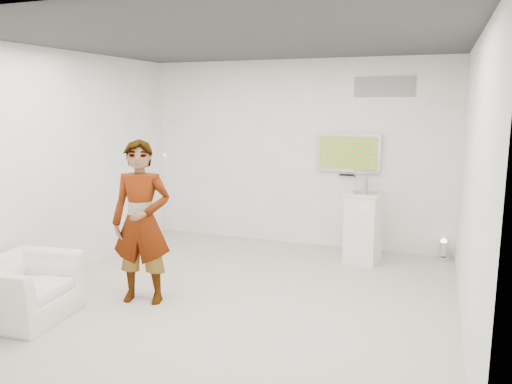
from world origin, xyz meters
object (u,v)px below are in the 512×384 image
at_px(person, 142,222).
at_px(armchair, 24,289).
at_px(tv, 348,153).
at_px(pedestal, 363,228).
at_px(floor_uplight, 443,250).

distance_m(person, armchair, 1.43).
distance_m(tv, pedestal, 1.25).
height_order(tv, armchair, tv).
bearing_deg(floor_uplight, pedestal, -156.07).
distance_m(armchair, floor_uplight, 5.68).
relative_size(tv, person, 0.52).
height_order(tv, pedestal, tv).
relative_size(person, pedestal, 1.83).
xyz_separation_m(tv, armchair, (-2.82, -3.84, -1.22)).
height_order(armchair, pedestal, pedestal).
bearing_deg(floor_uplight, armchair, -139.10).
relative_size(tv, pedestal, 0.96).
relative_size(armchair, floor_uplight, 3.21).
bearing_deg(tv, armchair, -126.24).
xyz_separation_m(armchair, floor_uplight, (4.29, 3.72, -0.17)).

